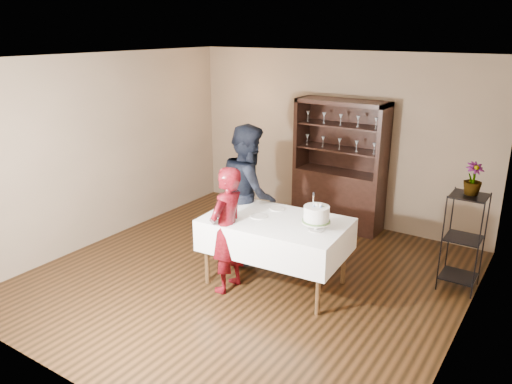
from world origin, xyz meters
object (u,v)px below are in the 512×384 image
at_px(china_hutch, 339,186).
at_px(cake, 316,215).
at_px(woman, 227,230).
at_px(man, 249,193).
at_px(potted_plant, 473,179).
at_px(cake_table, 276,235).
at_px(plant_etagere, 463,238).

height_order(china_hutch, cake, china_hutch).
bearing_deg(woman, cake, 111.52).
height_order(woman, man, man).
height_order(cake, potted_plant, potted_plant).
bearing_deg(cake, man, 158.05).
distance_m(cake_table, potted_plant, 2.37).
relative_size(cake_table, man, 0.95).
xyz_separation_m(plant_etagere, cake, (-1.37, -1.16, 0.37)).
distance_m(man, potted_plant, 2.76).
bearing_deg(man, cake, -148.28).
relative_size(plant_etagere, cake, 2.68).
height_order(man, potted_plant, man).
distance_m(cake_table, cake, 0.67).
xyz_separation_m(china_hutch, plant_etagere, (2.08, -1.05, -0.01)).
height_order(plant_etagere, cake, cake).
height_order(man, cake, man).
relative_size(cake_table, cake, 3.92).
distance_m(cake_table, man, 0.89).
relative_size(china_hutch, woman, 1.31).
xyz_separation_m(man, cake, (1.25, -0.51, 0.10)).
xyz_separation_m(woman, man, (-0.29, 0.90, 0.16)).
distance_m(cake_table, woman, 0.61).
height_order(china_hutch, man, china_hutch).
bearing_deg(potted_plant, cake, -138.80).
relative_size(cake_table, woman, 1.15).
xyz_separation_m(cake_table, man, (-0.71, 0.47, 0.28)).
distance_m(plant_etagere, cake_table, 2.22).
bearing_deg(cake, woman, -157.54).
height_order(plant_etagere, potted_plant, potted_plant).
height_order(plant_etagere, cake_table, plant_etagere).
distance_m(plant_etagere, potted_plant, 0.73).
xyz_separation_m(cake_table, potted_plant, (1.92, 1.17, 0.73)).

